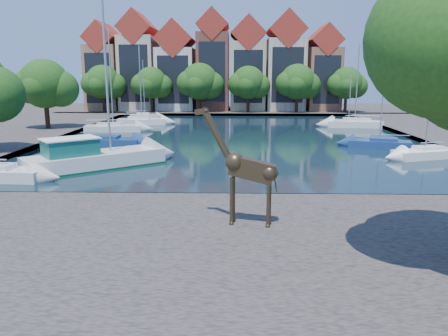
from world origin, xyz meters
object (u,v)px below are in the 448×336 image
at_px(giraffe_statue, 246,169).
at_px(sailboat_left_a, 0,171).
at_px(sailboat_right_a, 425,152).
at_px(motorsailer, 91,156).

height_order(giraffe_statue, sailboat_left_a, sailboat_left_a).
bearing_deg(sailboat_left_a, sailboat_right_a, 15.18).
distance_m(motorsailer, sailboat_right_a, 25.76).
bearing_deg(sailboat_right_a, giraffe_statue, -130.62).
bearing_deg(motorsailer, sailboat_right_a, 10.16).
relative_size(giraffe_statue, sailboat_right_a, 0.55).
distance_m(giraffe_statue, motorsailer, 16.61).
relative_size(sailboat_left_a, sailboat_right_a, 1.24).
bearing_deg(motorsailer, sailboat_left_a, -142.30).
relative_size(motorsailer, sailboat_right_a, 1.33).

